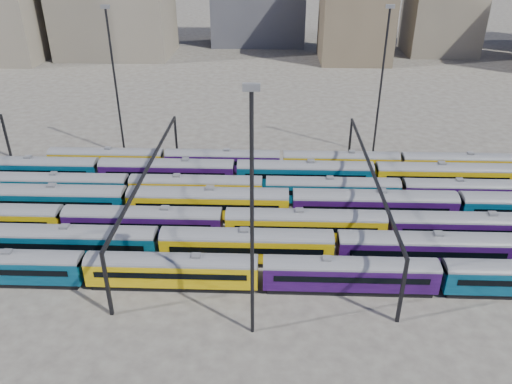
{
  "coord_description": "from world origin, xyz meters",
  "views": [
    {
      "loc": [
        -3.29,
        -60.09,
        36.28
      ],
      "look_at": [
        -5.51,
        2.57,
        3.0
      ],
      "focal_mm": 35.0,
      "sensor_mm": 36.0,
      "label": 1
    }
  ],
  "objects_px": {
    "rake_0": "(350,271)",
    "rake_1": "(425,246)",
    "rake_2": "(224,221)",
    "mast_2": "(252,213)"
  },
  "relations": [
    {
      "from": "rake_0",
      "to": "mast_2",
      "type": "bearing_deg",
      "value": -146.46
    },
    {
      "from": "rake_2",
      "to": "mast_2",
      "type": "height_order",
      "value": "mast_2"
    },
    {
      "from": "rake_1",
      "to": "rake_0",
      "type": "bearing_deg",
      "value": -152.35
    },
    {
      "from": "rake_0",
      "to": "rake_1",
      "type": "relative_size",
      "value": 0.93
    },
    {
      "from": "rake_0",
      "to": "mast_2",
      "type": "height_order",
      "value": "mast_2"
    },
    {
      "from": "mast_2",
      "to": "rake_2",
      "type": "bearing_deg",
      "value": 104.61
    },
    {
      "from": "rake_0",
      "to": "rake_2",
      "type": "relative_size",
      "value": 1.1
    },
    {
      "from": "rake_2",
      "to": "mast_2",
      "type": "distance_m",
      "value": 20.86
    },
    {
      "from": "rake_1",
      "to": "mast_2",
      "type": "xyz_separation_m",
      "value": [
        -20.1,
        -12.0,
        11.23
      ]
    },
    {
      "from": "rake_2",
      "to": "mast_2",
      "type": "relative_size",
      "value": 4.92
    }
  ]
}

